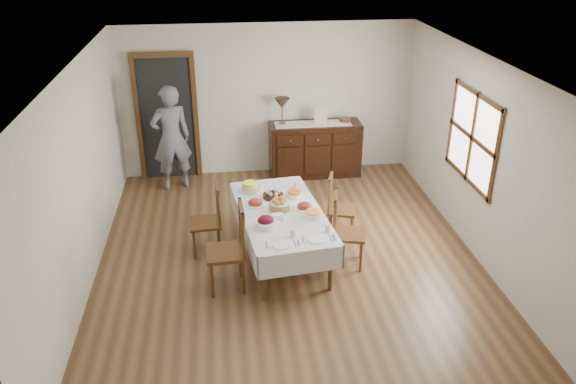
{
  "coord_description": "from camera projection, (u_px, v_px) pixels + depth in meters",
  "views": [
    {
      "loc": [
        -0.81,
        -6.3,
        4.09
      ],
      "look_at": [
        0.0,
        0.1,
        0.95
      ],
      "focal_mm": 35.0,
      "sensor_mm": 36.0,
      "label": 1
    }
  ],
  "objects": [
    {
      "name": "setting_left",
      "position": [
        285.0,
        240.0,
        6.54
      ],
      "size": [
        0.43,
        0.31,
        0.1
      ],
      "color": "white",
      "rests_on": "dining_table"
    },
    {
      "name": "dining_table",
      "position": [
        281.0,
        217.0,
        7.28
      ],
      "size": [
        1.27,
        2.14,
        0.7
      ],
      "rotation": [
        0.0,
        0.0,
        0.12
      ],
      "color": "silver",
      "rests_on": "ground"
    },
    {
      "name": "bread_basket",
      "position": [
        279.0,
        205.0,
        7.25
      ],
      "size": [
        0.26,
        0.26,
        0.17
      ],
      "color": "olive",
      "rests_on": "dining_table"
    },
    {
      "name": "carrot_bowl",
      "position": [
        294.0,
        194.0,
        7.59
      ],
      "size": [
        0.21,
        0.21,
        0.09
      ],
      "color": "white",
      "rests_on": "dining_table"
    },
    {
      "name": "ham_platter_a",
      "position": [
        255.0,
        203.0,
        7.38
      ],
      "size": [
        0.26,
        0.26,
        0.11
      ],
      "color": "white",
      "rests_on": "dining_table"
    },
    {
      "name": "chair_left_near",
      "position": [
        230.0,
        247.0,
        6.7
      ],
      "size": [
        0.48,
        0.48,
        1.11
      ],
      "rotation": [
        0.0,
        0.0,
        -1.53
      ],
      "color": "#4C2D16",
      "rests_on": "ground"
    },
    {
      "name": "glass_far_a",
      "position": [
        260.0,
        187.0,
        7.79
      ],
      "size": [
        0.07,
        0.07,
        0.1
      ],
      "color": "silver",
      "rests_on": "dining_table"
    },
    {
      "name": "beet_bowl",
      "position": [
        266.0,
        222.0,
        6.84
      ],
      "size": [
        0.25,
        0.25,
        0.15
      ],
      "color": "white",
      "rests_on": "dining_table"
    },
    {
      "name": "deco_bowl",
      "position": [
        345.0,
        120.0,
        9.68
      ],
      "size": [
        0.2,
        0.2,
        0.06
      ],
      "color": "#4C2D16",
      "rests_on": "sideboard"
    },
    {
      "name": "glass_far_b",
      "position": [
        296.0,
        184.0,
        7.85
      ],
      "size": [
        0.06,
        0.06,
        0.1
      ],
      "color": "silver",
      "rests_on": "dining_table"
    },
    {
      "name": "chair_left_far",
      "position": [
        209.0,
        219.0,
        7.47
      ],
      "size": [
        0.44,
        0.44,
        1.0
      ],
      "rotation": [
        0.0,
        0.0,
        -1.51
      ],
      "color": "#4C2D16",
      "rests_on": "ground"
    },
    {
      "name": "chair_right_near",
      "position": [
        345.0,
        230.0,
        7.2
      ],
      "size": [
        0.5,
        0.5,
        0.99
      ],
      "rotation": [
        0.0,
        0.0,
        1.32
      ],
      "color": "#4C2D16",
      "rests_on": "ground"
    },
    {
      "name": "person",
      "position": [
        171.0,
        135.0,
        9.11
      ],
      "size": [
        0.67,
        0.54,
        1.88
      ],
      "primitive_type": "imported",
      "rotation": [
        0.0,
        0.0,
        3.45
      ],
      "color": "slate",
      "rests_on": "ground"
    },
    {
      "name": "runner",
      "position": [
        313.0,
        124.0,
        9.58
      ],
      "size": [
        1.3,
        0.35,
        0.01
      ],
      "color": "white",
      "rests_on": "sideboard"
    },
    {
      "name": "setting_right",
      "position": [
        320.0,
        235.0,
        6.65
      ],
      "size": [
        0.43,
        0.31,
        0.1
      ],
      "color": "white",
      "rests_on": "dining_table"
    },
    {
      "name": "chair_right_far",
      "position": [
        338.0,
        206.0,
        7.87
      ],
      "size": [
        0.48,
        0.48,
        0.93
      ],
      "rotation": [
        0.0,
        0.0,
        1.28
      ],
      "color": "#4C2D16",
      "rests_on": "ground"
    },
    {
      "name": "casserole_dish",
      "position": [
        313.0,
        214.0,
        7.09
      ],
      "size": [
        0.24,
        0.24,
        0.08
      ],
      "color": "white",
      "rests_on": "dining_table"
    },
    {
      "name": "sideboard",
      "position": [
        315.0,
        149.0,
        9.81
      ],
      "size": [
        1.57,
        0.57,
        0.94
      ],
      "color": "black",
      "rests_on": "ground"
    },
    {
      "name": "butter_dish",
      "position": [
        278.0,
        217.0,
        7.03
      ],
      "size": [
        0.15,
        0.11,
        0.07
      ],
      "color": "white",
      "rests_on": "dining_table"
    },
    {
      "name": "picture_frame",
      "position": [
        321.0,
        117.0,
        9.5
      ],
      "size": [
        0.22,
        0.08,
        0.28
      ],
      "color": "#BDB58D",
      "rests_on": "sideboard"
    },
    {
      "name": "egg_basket",
      "position": [
        273.0,
        195.0,
        7.58
      ],
      "size": [
        0.27,
        0.27,
        0.11
      ],
      "color": "black",
      "rests_on": "dining_table"
    },
    {
      "name": "pineapple_bowl",
      "position": [
        251.0,
        187.0,
        7.74
      ],
      "size": [
        0.25,
        0.25,
        0.14
      ],
      "color": "tan",
      "rests_on": "dining_table"
    },
    {
      "name": "room_shell",
      "position": [
        274.0,
        133.0,
        7.14
      ],
      "size": [
        5.02,
        6.02,
        2.65
      ],
      "color": "silver",
      "rests_on": "ground"
    },
    {
      "name": "ham_platter_b",
      "position": [
        304.0,
        207.0,
        7.28
      ],
      "size": [
        0.28,
        0.28,
        0.11
      ],
      "color": "white",
      "rests_on": "dining_table"
    },
    {
      "name": "table_lamp",
      "position": [
        282.0,
        104.0,
        9.42
      ],
      "size": [
        0.26,
        0.26,
        0.46
      ],
      "color": "brown",
      "rests_on": "sideboard"
    },
    {
      "name": "ground",
      "position": [
        289.0,
        259.0,
        7.5
      ],
      "size": [
        6.0,
        6.0,
        0.0
      ],
      "primitive_type": "plane",
      "color": "brown"
    }
  ]
}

